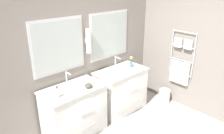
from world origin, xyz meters
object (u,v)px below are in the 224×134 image
object	(u,v)px
vanity_left	(75,112)
flower_vase	(131,62)
waste_bin	(164,96)
vanity_right	(122,91)
amenity_bowl	(89,86)
toiletry_bottle	(57,93)

from	to	relation	value
vanity_left	flower_vase	distance (m)	1.42
flower_vase	waste_bin	bearing A→B (deg)	-37.15
vanity_right	amenity_bowl	size ratio (longest dim) A/B	8.19
toiletry_bottle	amenity_bowl	bearing A→B (deg)	-6.25
vanity_left	amenity_bowl	bearing A→B (deg)	-29.46
amenity_bowl	waste_bin	xyz separation A→B (m)	(1.71, -0.30, -0.71)
toiletry_bottle	vanity_right	bearing A→B (deg)	2.38
amenity_bowl	vanity_left	bearing A→B (deg)	150.54
vanity_right	toiletry_bottle	size ratio (longest dim) A/B	5.63
vanity_left	flower_vase	xyz separation A→B (m)	(1.33, 0.02, 0.50)
flower_vase	waste_bin	xyz separation A→B (m)	(0.58, -0.44, -0.77)
vanity_left	vanity_right	bearing A→B (deg)	0.00
toiletry_bottle	flower_vase	size ratio (longest dim) A/B	0.79
waste_bin	vanity_right	bearing A→B (deg)	153.71
toiletry_bottle	vanity_left	bearing A→B (deg)	10.48
vanity_left	waste_bin	distance (m)	1.97
vanity_left	toiletry_bottle	bearing A→B (deg)	-169.52
flower_vase	amenity_bowl	bearing A→B (deg)	-173.02
toiletry_bottle	flower_vase	bearing A→B (deg)	2.87
flower_vase	waste_bin	world-z (taller)	flower_vase
vanity_right	amenity_bowl	bearing A→B (deg)	-172.56
toiletry_bottle	flower_vase	xyz separation A→B (m)	(1.64, 0.08, 0.01)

